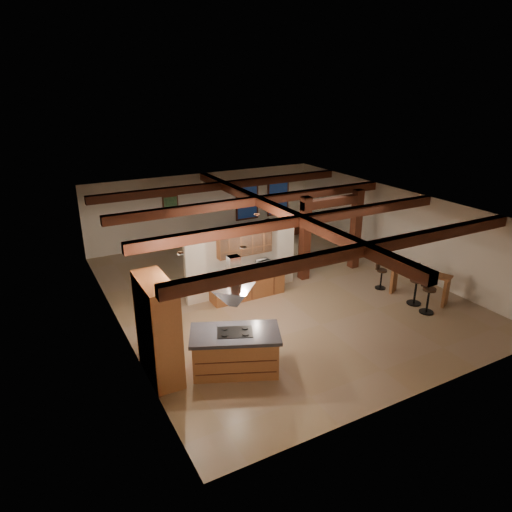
{
  "coord_description": "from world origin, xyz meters",
  "views": [
    {
      "loc": [
        -7.0,
        -11.59,
        6.41
      ],
      "look_at": [
        -0.48,
        0.5,
        1.16
      ],
      "focal_mm": 32.0,
      "sensor_mm": 36.0,
      "label": 1
    }
  ],
  "objects": [
    {
      "name": "back_windows",
      "position": [
        2.8,
        5.93,
        1.5
      ],
      "size": [
        2.7,
        0.07,
        1.7
      ],
      "color": "#442011",
      "rests_on": "room_walls"
    },
    {
      "name": "room_walls",
      "position": [
        0.0,
        0.0,
        1.78
      ],
      "size": [
        12.0,
        12.0,
        12.0
      ],
      "color": "silver",
      "rests_on": "ground"
    },
    {
      "name": "sofa",
      "position": [
        2.11,
        5.5,
        0.33
      ],
      "size": [
        2.42,
        1.62,
        0.66
      ],
      "primitive_type": "imported",
      "rotation": [
        0.0,
        0.0,
        3.5
      ],
      "color": "black",
      "rests_on": "ground"
    },
    {
      "name": "side_table",
      "position": [
        3.89,
        4.87,
        0.25
      ],
      "size": [
        0.44,
        0.44,
        0.51
      ],
      "primitive_type": "cube",
      "rotation": [
        0.0,
        0.0,
        0.08
      ],
      "color": "#442011",
      "rests_on": "ground"
    },
    {
      "name": "dining_table",
      "position": [
        0.44,
        2.62,
        0.31
      ],
      "size": [
        1.8,
        1.04,
        0.62
      ],
      "primitive_type": "imported",
      "rotation": [
        0.0,
        0.0,
        0.03
      ],
      "color": "#3D1E0F",
      "rests_on": "ground"
    },
    {
      "name": "recessed_cans",
      "position": [
        -2.53,
        -1.93,
        2.87
      ],
      "size": [
        3.16,
        2.46,
        0.03
      ],
      "color": "silver",
      "rests_on": "room_walls"
    },
    {
      "name": "bar_counter",
      "position": [
        3.68,
        -2.57,
        0.64
      ],
      "size": [
        1.16,
        1.84,
        0.95
      ],
      "color": "#995731",
      "rests_on": "ground"
    },
    {
      "name": "table_lamp",
      "position": [
        3.89,
        4.87,
        0.73
      ],
      "size": [
        0.26,
        0.26,
        0.3
      ],
      "color": "black",
      "rests_on": "side_table"
    },
    {
      "name": "microwave",
      "position": [
        -0.44,
        0.11,
        1.05
      ],
      "size": [
        0.43,
        0.31,
        0.22
      ],
      "primitive_type": "imported",
      "rotation": [
        0.0,
        0.0,
        3.24
      ],
      "color": "#B9B9BE",
      "rests_on": "back_counter"
    },
    {
      "name": "kitchen_island",
      "position": [
        -3.07,
        -3.28,
        0.52
      ],
      "size": [
        2.35,
        1.85,
        1.03
      ],
      "color": "#995731",
      "rests_on": "ground"
    },
    {
      "name": "bar_stool_a",
      "position": [
        3.2,
        -3.33,
        0.61
      ],
      "size": [
        0.44,
        0.46,
        1.21
      ],
      "color": "black",
      "rests_on": "ground"
    },
    {
      "name": "ceiling_beams",
      "position": [
        0.0,
        0.0,
        2.76
      ],
      "size": [
        10.0,
        12.0,
        0.28
      ],
      "color": "#442011",
      "rests_on": "room_walls"
    },
    {
      "name": "timber_posts",
      "position": [
        2.5,
        0.5,
        1.76
      ],
      "size": [
        2.5,
        0.3,
        2.9
      ],
      "color": "#442011",
      "rests_on": "ground"
    },
    {
      "name": "upper_display_cabinet",
      "position": [
        -1.0,
        0.31,
        1.85
      ],
      "size": [
        1.8,
        0.36,
        0.95
      ],
      "color": "#995731",
      "rests_on": "partition_wall"
    },
    {
      "name": "back_counter",
      "position": [
        -1.0,
        0.11,
        0.48
      ],
      "size": [
        2.5,
        0.66,
        0.94
      ],
      "color": "#995731",
      "rests_on": "ground"
    },
    {
      "name": "pantry_cabinet",
      "position": [
        -4.67,
        -2.6,
        1.2
      ],
      "size": [
        0.67,
        1.6,
        2.4
      ],
      "color": "#995731",
      "rests_on": "ground"
    },
    {
      "name": "bar_stool_b",
      "position": [
        3.31,
        -2.73,
        0.64
      ],
      "size": [
        0.45,
        0.46,
        1.26
      ],
      "color": "black",
      "rests_on": "ground"
    },
    {
      "name": "ground",
      "position": [
        0.0,
        0.0,
        0.0
      ],
      "size": [
        12.0,
        12.0,
        0.0
      ],
      "primitive_type": "plane",
      "color": "tan",
      "rests_on": "ground"
    },
    {
      "name": "dining_chairs",
      "position": [
        0.44,
        2.62,
        0.63
      ],
      "size": [
        2.14,
        2.14,
        1.24
      ],
      "color": "#442011",
      "rests_on": "ground"
    },
    {
      "name": "range_hood",
      "position": [
        -3.07,
        -3.28,
        1.78
      ],
      "size": [
        1.1,
        1.1,
        1.4
      ],
      "color": "silver",
      "rests_on": "room_walls"
    },
    {
      "name": "framed_art",
      "position": [
        -1.5,
        5.94,
        1.7
      ],
      "size": [
        0.65,
        0.05,
        0.85
      ],
      "color": "#442011",
      "rests_on": "room_walls"
    },
    {
      "name": "bar_stool_c",
      "position": [
        3.16,
        -1.39,
        0.52
      ],
      "size": [
        0.38,
        0.39,
        1.02
      ],
      "color": "black",
      "rests_on": "ground"
    },
    {
      "name": "partition_wall",
      "position": [
        -1.0,
        0.5,
        1.1
      ],
      "size": [
        3.8,
        0.18,
        2.2
      ],
      "primitive_type": "cube",
      "color": "silver",
      "rests_on": "ground"
    }
  ]
}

